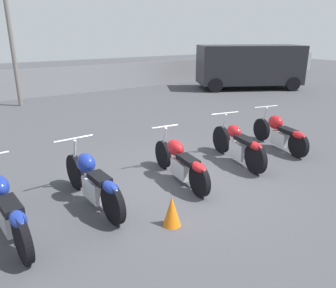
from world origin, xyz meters
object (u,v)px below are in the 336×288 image
(motorcycle_slot_2, at_px, (181,161))
(motorcycle_slot_4, at_px, (280,133))
(motorcycle_slot_0, at_px, (6,208))
(parked_van, at_px, (249,65))
(motorcycle_slot_1, at_px, (93,181))
(motorcycle_slot_3, at_px, (239,145))
(traffic_cone_near, at_px, (172,211))

(motorcycle_slot_2, distance_m, motorcycle_slot_4, 3.20)
(motorcycle_slot_0, relative_size, parked_van, 0.40)
(motorcycle_slot_4, bearing_deg, motorcycle_slot_1, -166.46)
(motorcycle_slot_1, relative_size, parked_van, 0.39)
(motorcycle_slot_3, distance_m, motorcycle_slot_4, 1.56)
(motorcycle_slot_2, relative_size, motorcycle_slot_3, 1.04)
(motorcycle_slot_0, bearing_deg, traffic_cone_near, -32.29)
(motorcycle_slot_1, bearing_deg, parked_van, 29.32)
(motorcycle_slot_2, height_order, traffic_cone_near, motorcycle_slot_2)
(motorcycle_slot_4, bearing_deg, traffic_cone_near, -149.62)
(motorcycle_slot_0, bearing_deg, parked_van, 25.07)
(motorcycle_slot_1, height_order, motorcycle_slot_4, motorcycle_slot_1)
(motorcycle_slot_3, height_order, motorcycle_slot_4, motorcycle_slot_3)
(motorcycle_slot_3, xyz_separation_m, parked_van, (7.80, 7.10, 0.78))
(motorcycle_slot_4, height_order, parked_van, parked_van)
(motorcycle_slot_4, xyz_separation_m, traffic_cone_near, (-4.22, -1.38, -0.18))
(motorcycle_slot_4, height_order, traffic_cone_near, motorcycle_slot_4)
(parked_van, xyz_separation_m, traffic_cone_near, (-10.47, -8.36, -0.97))
(motorcycle_slot_2, relative_size, parked_van, 0.38)
(motorcycle_slot_2, xyz_separation_m, motorcycle_slot_3, (1.64, 0.06, 0.01))
(motorcycle_slot_3, height_order, parked_van, parked_van)
(parked_van, bearing_deg, motorcycle_slot_0, 147.81)
(motorcycle_slot_1, xyz_separation_m, motorcycle_slot_2, (1.78, -0.06, -0.02))
(motorcycle_slot_0, distance_m, parked_van, 14.55)
(motorcycle_slot_1, height_order, parked_van, parked_van)
(motorcycle_slot_3, relative_size, parked_van, 0.36)
(motorcycle_slot_1, distance_m, motorcycle_slot_3, 3.41)
(motorcycle_slot_3, xyz_separation_m, motorcycle_slot_4, (1.56, 0.11, -0.01))
(motorcycle_slot_1, distance_m, parked_van, 13.29)
(traffic_cone_near, bearing_deg, parked_van, 38.64)
(motorcycle_slot_0, distance_m, motorcycle_slot_4, 6.34)
(motorcycle_slot_1, height_order, motorcycle_slot_3, motorcycle_slot_3)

